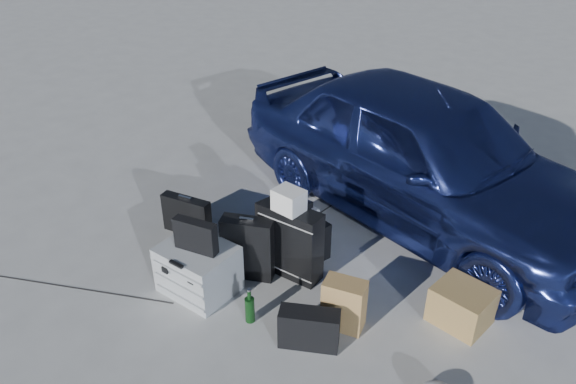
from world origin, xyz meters
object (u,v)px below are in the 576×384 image
Objects in this scene: briefcase at (187,216)px; duffel_bag at (292,230)px; pelican_case at (198,269)px; suitcase_right at (291,242)px; suitcase_left at (248,248)px; cardboard_box at (462,306)px; car at (423,154)px; green_bottle at (250,306)px.

duffel_bag is at bearing 13.84° from briefcase.
suitcase_right is (0.56, 0.59, 0.12)m from pelican_case.
suitcase_left is at bearing -19.53° from briefcase.
suitcase_left is 0.59m from duffel_bag.
duffel_bag is (0.12, 0.57, -0.11)m from suitcase_left.
briefcase reaches higher than duffel_bag.
cardboard_box is at bearing 25.97° from pelican_case.
suitcase_left is 0.38m from suitcase_right.
briefcase is 1.05m from duffel_bag.
briefcase is at bearing -176.83° from suitcase_right.
briefcase is (-0.63, 0.62, -0.02)m from pelican_case.
suitcase_right is at bearing -5.41° from briefcase.
cardboard_box is at bearing -128.27° from car.
briefcase is 0.92m from suitcase_left.
green_bottle is at bearing -4.15° from pelican_case.
suitcase_left is at bearing 61.75° from pelican_case.
pelican_case is at bearing -141.77° from suitcase_left.
car is 2.40m from briefcase.
duffel_bag is at bearing 164.21° from car.
duffel_bag is (1.00, 0.32, -0.01)m from briefcase.
suitcase_left is (0.88, -0.24, 0.09)m from briefcase.
suitcase_left is at bearing 124.88° from green_bottle.
suitcase_left is 0.87× the size of suitcase_right.
pelican_case is 0.60m from green_bottle.
briefcase is 2.67m from cardboard_box.
car is 2.00m from suitcase_left.
briefcase is 1.65× the size of green_bottle.
suitcase_left reaches higher than briefcase.
suitcase_right is at bearing 92.17° from green_bottle.
car is 13.20× the size of green_bottle.
pelican_case is 1.91× the size of green_bottle.
suitcase_left is at bearing -140.29° from suitcase_right.
suitcase_left is at bearing -168.31° from cardboard_box.
suitcase_left is 1.37× the size of cardboard_box.
green_bottle is at bearing -57.81° from duffel_bag.
pelican_case is 2.17m from cardboard_box.
suitcase_right is at bearing 176.98° from car.
pelican_case reaches higher than duffel_bag.
pelican_case is 1.39× the size of cardboard_box.
green_bottle is (-1.45, -0.85, -0.00)m from cardboard_box.
green_bottle is (0.22, -1.05, -0.03)m from duffel_bag.
duffel_bag is 1.68m from cardboard_box.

